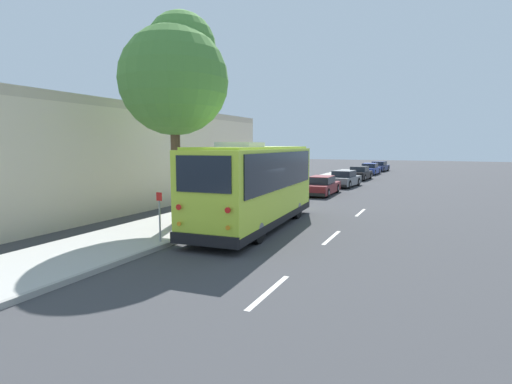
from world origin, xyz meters
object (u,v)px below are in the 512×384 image
shuttle_bus (256,182)px  parked_sedan_black (360,174)px  parked_sedan_blue (370,169)px  parked_sedan_navy (379,167)px  sign_post_far (182,216)px  parked_sedan_maroon (322,186)px  sign_post_near (160,216)px  street_tree (175,74)px  parked_sedan_gray (344,179)px

shuttle_bus → parked_sedan_black: (24.99, 0.18, -1.26)m
parked_sedan_black → parked_sedan_blue: bearing=3.8°
parked_sedan_blue → parked_sedan_navy: 6.42m
parked_sedan_black → sign_post_far: size_ratio=3.33×
parked_sedan_maroon → parked_sedan_black: bearing=-2.0°
sign_post_near → sign_post_far: size_ratio=1.24×
shuttle_bus → street_tree: street_tree is taller
shuttle_bus → sign_post_far: 3.42m
shuttle_bus → parked_sedan_gray: 17.79m
parked_sedan_black → sign_post_near: (-29.07, 1.50, 0.40)m
sign_post_near → sign_post_far: (1.30, -0.00, -0.18)m
parked_sedan_gray → parked_sedan_maroon: bearing=-177.9°
shuttle_bus → parked_sedan_blue: shuttle_bus is taller
parked_sedan_black → street_tree: bearing=176.4°
parked_sedan_blue → sign_post_far: sign_post_far is taller
shuttle_bus → parked_sedan_navy: bearing=-3.2°
street_tree → parked_sedan_maroon: bearing=-11.0°
parked_sedan_maroon → sign_post_near: size_ratio=2.82×
parked_sedan_maroon → parked_sedan_blue: parked_sedan_blue is taller
parked_sedan_maroon → sign_post_far: sign_post_far is taller
parked_sedan_maroon → parked_sedan_black: 13.08m
sign_post_near → sign_post_far: bearing=-0.0°
sign_post_far → parked_sedan_navy: bearing=-2.1°
parked_sedan_maroon → sign_post_far: bearing=174.3°
parked_sedan_gray → parked_sedan_black: 7.24m
parked_sedan_gray → parked_sedan_black: (7.24, 0.03, -0.01)m
parked_sedan_gray → parked_sedan_navy: bearing=4.9°
shuttle_bus → sign_post_far: bearing=145.5°
shuttle_bus → parked_sedan_gray: shuttle_bus is taller
sign_post_near → street_tree: bearing=24.3°
parked_sedan_gray → sign_post_near: sign_post_near is taller
parked_sedan_black → parked_sedan_navy: bearing=2.4°
parked_sedan_gray → parked_sedan_blue: (14.83, 0.19, -0.01)m
shuttle_bus → parked_sedan_blue: size_ratio=1.95×
shuttle_bus → sign_post_far: (-2.79, 1.68, -1.05)m
parked_sedan_gray → sign_post_far: sign_post_far is taller
parked_sedan_maroon → street_tree: (-13.07, 2.55, 5.63)m
shuttle_bus → sign_post_near: shuttle_bus is taller
parked_sedan_blue → sign_post_far: 35.39m
parked_sedan_gray → sign_post_far: 20.59m
parked_sedan_navy → street_tree: bearing=-179.4°
shuttle_bus → parked_sedan_maroon: 11.98m
parked_sedan_black → sign_post_far: sign_post_far is taller
parked_sedan_navy → parked_sedan_black: bearing=-175.5°
parked_sedan_black → parked_sedan_navy: size_ratio=0.94×
street_tree → sign_post_near: (-2.92, -1.31, -5.21)m
parked_sedan_black → sign_post_near: 29.11m
shuttle_bus → street_tree: size_ratio=1.06×
parked_sedan_maroon → parked_sedan_blue: (20.67, -0.10, 0.02)m
parked_sedan_gray → parked_sedan_black: bearing=5.2°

